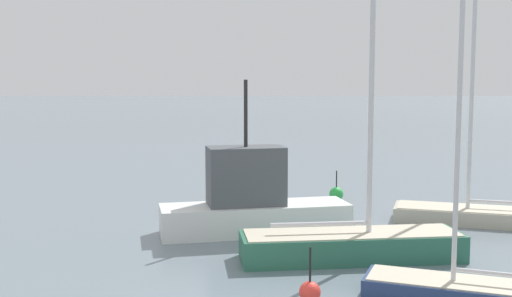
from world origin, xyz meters
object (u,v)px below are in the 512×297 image
sailboat_2 (352,239)px  fishing_boat_0 (252,202)px  sailboat_1 (482,212)px  channel_buoy_0 (336,194)px  channel_buoy_1 (310,292)px  sailboat_4 (470,288)px

sailboat_2 → fishing_boat_0: size_ratio=1.94×
sailboat_1 → sailboat_2: sailboat_2 is taller
sailboat_2 → fishing_boat_0: (-3.60, 3.52, 0.53)m
sailboat_2 → channel_buoy_0: size_ratio=9.71×
fishing_boat_0 → channel_buoy_0: (3.87, 6.99, -0.88)m
sailboat_1 → fishing_boat_0: size_ratio=1.40×
channel_buoy_0 → channel_buoy_1: size_ratio=1.00×
sailboat_1 → fishing_boat_0: (-9.65, -2.20, 0.74)m
sailboat_1 → channel_buoy_0: 7.51m
sailboat_2 → channel_buoy_0: bearing=78.7°
sailboat_4 → fishing_boat_0: 9.87m
sailboat_2 → channel_buoy_1: 4.50m
sailboat_1 → sailboat_4: bearing=85.3°
sailboat_4 → channel_buoy_1: (-4.34, -0.26, -0.09)m
sailboat_1 → sailboat_4: 10.20m
fishing_boat_0 → channel_buoy_1: 8.05m
channel_buoy_1 → sailboat_4: bearing=3.4°
sailboat_2 → channel_buoy_0: (0.27, 10.50, -0.35)m
sailboat_2 → fishing_boat_0: 5.06m
channel_buoy_0 → channel_buoy_1: (-1.81, -14.72, -0.05)m
channel_buoy_0 → fishing_boat_0: bearing=-119.0°
channel_buoy_1 → sailboat_2: bearing=69.9°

